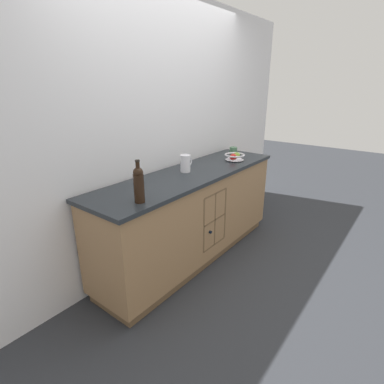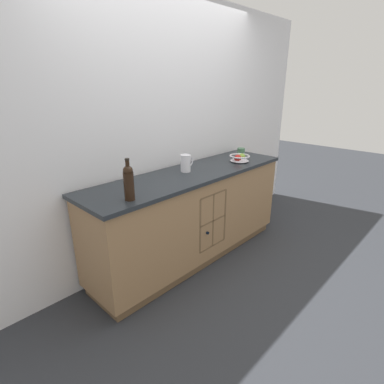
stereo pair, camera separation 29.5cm
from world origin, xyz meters
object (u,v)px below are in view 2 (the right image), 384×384
at_px(standing_wine_bottle, 129,182).
at_px(fruit_bowl, 240,158).
at_px(ceramic_mug, 241,151).
at_px(white_pitcher, 186,163).

bearing_deg(standing_wine_bottle, fruit_bowl, 3.28).
distance_m(fruit_bowl, ceramic_mug, 0.36).
height_order(fruit_bowl, standing_wine_bottle, standing_wine_bottle).
distance_m(fruit_bowl, standing_wine_bottle, 1.51).
xyz_separation_m(fruit_bowl, standing_wine_bottle, (-1.51, -0.09, 0.09)).
distance_m(white_pitcher, ceramic_mug, 0.99).
distance_m(fruit_bowl, white_pitcher, 0.70).
xyz_separation_m(fruit_bowl, white_pitcher, (-0.68, 0.15, 0.04)).
xyz_separation_m(white_pitcher, ceramic_mug, (0.98, 0.04, -0.05)).
bearing_deg(standing_wine_bottle, white_pitcher, 15.97).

